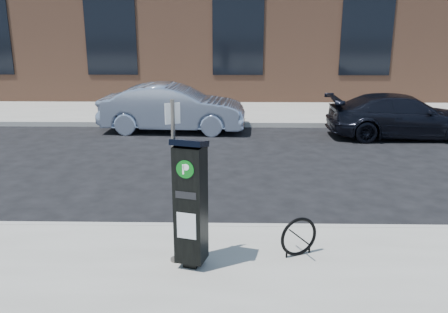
{
  "coord_description": "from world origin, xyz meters",
  "views": [
    {
      "loc": [
        -0.17,
        -7.1,
        3.34
      ],
      "look_at": [
        -0.32,
        0.5,
        1.16
      ],
      "focal_mm": 38.0,
      "sensor_mm": 36.0,
      "label": 1
    }
  ],
  "objects_px": {
    "car_dark": "(402,116)",
    "parking_kiosk": "(191,202)",
    "bike_rack": "(299,237)",
    "car_silver": "(173,108)",
    "sign_pole": "(175,184)"
  },
  "relations": [
    {
      "from": "sign_pole",
      "to": "car_silver",
      "type": "xyz_separation_m",
      "value": [
        -1.11,
        8.61,
        -0.53
      ]
    },
    {
      "from": "bike_rack",
      "to": "car_silver",
      "type": "relative_size",
      "value": 0.13
    },
    {
      "from": "car_silver",
      "to": "car_dark",
      "type": "xyz_separation_m",
      "value": [
        6.85,
        -0.67,
        -0.1
      ]
    },
    {
      "from": "car_dark",
      "to": "sign_pole",
      "type": "bearing_deg",
      "value": 143.41
    },
    {
      "from": "car_dark",
      "to": "parking_kiosk",
      "type": "bearing_deg",
      "value": 144.93
    },
    {
      "from": "parking_kiosk",
      "to": "car_dark",
      "type": "height_order",
      "value": "parking_kiosk"
    },
    {
      "from": "car_dark",
      "to": "car_silver",
      "type": "bearing_deg",
      "value": 83.72
    },
    {
      "from": "parking_kiosk",
      "to": "sign_pole",
      "type": "bearing_deg",
      "value": 163.49
    },
    {
      "from": "bike_rack",
      "to": "car_dark",
      "type": "distance_m",
      "value": 8.76
    },
    {
      "from": "parking_kiosk",
      "to": "bike_rack",
      "type": "bearing_deg",
      "value": 28.47
    },
    {
      "from": "parking_kiosk",
      "to": "bike_rack",
      "type": "xyz_separation_m",
      "value": [
        1.48,
        0.33,
        -0.64
      ]
    },
    {
      "from": "bike_rack",
      "to": "car_dark",
      "type": "height_order",
      "value": "car_dark"
    },
    {
      "from": "bike_rack",
      "to": "car_silver",
      "type": "bearing_deg",
      "value": 83.9
    },
    {
      "from": "sign_pole",
      "to": "bike_rack",
      "type": "relative_size",
      "value": 3.91
    },
    {
      "from": "sign_pole",
      "to": "car_dark",
      "type": "distance_m",
      "value": 9.83
    }
  ]
}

